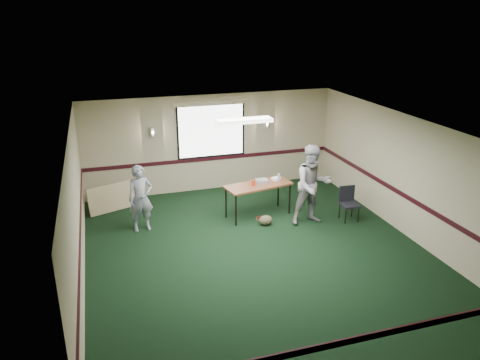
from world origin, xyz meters
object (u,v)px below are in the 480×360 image
object	(u,v)px
projector	(262,181)
conference_chair	(348,200)
folding_table	(258,187)
person_right	(313,185)
person_left	(141,198)

from	to	relation	value
projector	conference_chair	distance (m)	2.16
folding_table	conference_chair	size ratio (longest dim) A/B	2.11
conference_chair	person_right	distance (m)	1.07
folding_table	person_left	bearing A→B (deg)	167.98
person_right	folding_table	bearing A→B (deg)	144.18
conference_chair	person_left	xyz separation A→B (m)	(-4.86, 0.90, 0.30)
person_left	projector	bearing A→B (deg)	-7.06
projector	conference_chair	bearing A→B (deg)	-20.43
conference_chair	person_right	bearing A→B (deg)	179.87
projector	person_left	world-z (taller)	person_left
folding_table	person_right	bearing A→B (deg)	-47.01
projector	folding_table	bearing A→B (deg)	-142.85
folding_table	person_right	distance (m)	1.35
conference_chair	folding_table	bearing A→B (deg)	160.88
folding_table	projector	bearing A→B (deg)	21.28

